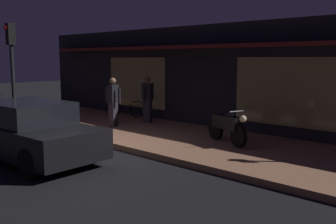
{
  "coord_description": "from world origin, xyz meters",
  "views": [
    {
      "loc": [
        8.41,
        -5.46,
        2.46
      ],
      "look_at": [
        0.99,
        2.4,
        0.95
      ],
      "focal_mm": 41.08,
      "sensor_mm": 36.0,
      "label": 1
    }
  ],
  "objects_px": {
    "person_photographer": "(113,101)",
    "motorcycle": "(228,126)",
    "traffic_light_pole": "(12,58)",
    "bicycle_parked": "(125,108)",
    "person_bystander": "(148,98)",
    "parked_car_far": "(28,131)"
  },
  "relations": [
    {
      "from": "bicycle_parked",
      "to": "traffic_light_pole",
      "type": "xyz_separation_m",
      "value": [
        -0.9,
        -4.06,
        1.97
      ]
    },
    {
      "from": "person_photographer",
      "to": "traffic_light_pole",
      "type": "height_order",
      "value": "traffic_light_pole"
    },
    {
      "from": "motorcycle",
      "to": "traffic_light_pole",
      "type": "height_order",
      "value": "traffic_light_pole"
    },
    {
      "from": "person_photographer",
      "to": "person_bystander",
      "type": "relative_size",
      "value": 1.0
    },
    {
      "from": "person_photographer",
      "to": "person_bystander",
      "type": "distance_m",
      "value": 1.42
    },
    {
      "from": "bicycle_parked",
      "to": "person_bystander",
      "type": "distance_m",
      "value": 1.7
    },
    {
      "from": "bicycle_parked",
      "to": "person_photographer",
      "type": "distance_m",
      "value": 2.24
    },
    {
      "from": "person_photographer",
      "to": "bicycle_parked",
      "type": "bearing_deg",
      "value": 129.27
    },
    {
      "from": "person_bystander",
      "to": "bicycle_parked",
      "type": "bearing_deg",
      "value": 170.06
    },
    {
      "from": "person_photographer",
      "to": "traffic_light_pole",
      "type": "distance_m",
      "value": 3.6
    },
    {
      "from": "bicycle_parked",
      "to": "parked_car_far",
      "type": "height_order",
      "value": "parked_car_far"
    },
    {
      "from": "person_bystander",
      "to": "parked_car_far",
      "type": "xyz_separation_m",
      "value": [
        1.21,
        -5.17,
        -0.32
      ]
    },
    {
      "from": "person_photographer",
      "to": "motorcycle",
      "type": "bearing_deg",
      "value": 6.53
    },
    {
      "from": "person_bystander",
      "to": "traffic_light_pole",
      "type": "relative_size",
      "value": 0.46
    },
    {
      "from": "person_photographer",
      "to": "person_bystander",
      "type": "bearing_deg",
      "value": 81.21
    },
    {
      "from": "bicycle_parked",
      "to": "parked_car_far",
      "type": "bearing_deg",
      "value": -62.78
    },
    {
      "from": "person_photographer",
      "to": "traffic_light_pole",
      "type": "bearing_deg",
      "value": -133.8
    },
    {
      "from": "person_bystander",
      "to": "parked_car_far",
      "type": "relative_size",
      "value": 0.4
    },
    {
      "from": "traffic_light_pole",
      "to": "parked_car_far",
      "type": "bearing_deg",
      "value": -20.55
    },
    {
      "from": "bicycle_parked",
      "to": "parked_car_far",
      "type": "xyz_separation_m",
      "value": [
        2.8,
        -5.45,
        0.2
      ]
    },
    {
      "from": "motorcycle",
      "to": "bicycle_parked",
      "type": "relative_size",
      "value": 1.13
    },
    {
      "from": "bicycle_parked",
      "to": "traffic_light_pole",
      "type": "relative_size",
      "value": 0.4
    }
  ]
}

